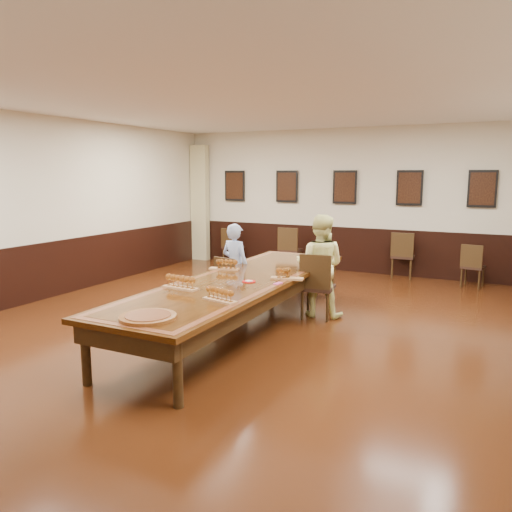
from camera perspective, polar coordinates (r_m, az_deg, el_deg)
The scene contains 23 objects.
floor at distance 7.13m, azimuth -1.81°, elevation -8.63°, with size 8.00×10.00×0.02m, color black.
ceiling at distance 6.86m, azimuth -1.96°, elevation 17.90°, with size 8.00×10.00×0.02m, color white.
wall_back at distance 11.46m, azimuth 10.17°, elevation 6.26°, with size 8.00×0.02×3.20m, color beige.
wall_left at distance 9.39m, azimuth -24.04°, elevation 4.95°, with size 0.02×10.00×3.20m, color beige.
chair_man at distance 8.14m, azimuth -2.78°, elevation -3.07°, with size 0.41×0.45×0.88m, color black, non-canonical shape.
chair_woman at distance 7.71m, azimuth 7.09°, elevation -3.34°, with size 0.47×0.52×1.01m, color black, non-canonical shape.
spare_chair_a at distance 12.23m, azimuth -2.65°, elevation 1.15°, with size 0.42×0.45×0.89m, color black, non-canonical shape.
spare_chair_b at distance 11.47m, azimuth 3.94°, elevation 0.86°, with size 0.47×0.51×1.00m, color black, non-canonical shape.
spare_chair_c at distance 11.06m, azimuth 16.47°, elevation 0.13°, with size 0.46×0.50×0.98m, color black, non-canonical shape.
spare_chair_d at distance 10.63m, azimuth 23.56°, elevation -0.99°, with size 0.40×0.43×0.85m, color black, non-canonical shape.
person_man at distance 8.16m, azimuth -2.38°, elevation -1.17°, with size 0.51×0.34×1.40m, color #5078C8.
person_woman at distance 7.75m, azimuth 7.30°, elevation -1.11°, with size 0.79×0.61×1.58m, color #F9F89B.
pink_phone at distance 6.63m, azimuth 2.53°, elevation -3.15°, with size 0.07×0.15×0.01m, color #E14BA0.
curtain at distance 12.86m, azimuth -6.42°, elevation 6.01°, with size 0.45×0.18×2.90m, color #BCB581.
wainscoting at distance 6.99m, azimuth -1.83°, elevation -4.65°, with size 8.00×10.00×1.00m.
conference_table at distance 6.96m, azimuth -1.84°, elevation -3.76°, with size 1.40×5.00×0.76m.
posters at distance 11.37m, azimuth 10.11°, elevation 7.76°, with size 6.14×0.04×0.74m.
flight_a at distance 7.56m, azimuth -3.57°, elevation -1.04°, with size 0.47×0.23×0.17m.
flight_b at distance 6.90m, azimuth 3.44°, elevation -2.05°, with size 0.47×0.24×0.17m.
flight_c at distance 6.37m, azimuth -8.63°, elevation -3.04°, with size 0.50×0.20×0.18m.
flight_d at distance 5.71m, azimuth -4.16°, elevation -4.49°, with size 0.46×0.23×0.16m.
red_plate_grp at distance 6.72m, azimuth -0.83°, elevation -2.94°, with size 0.18×0.18×0.02m.
carved_platter at distance 5.16m, azimuth -12.25°, elevation -6.83°, with size 0.58×0.58×0.05m.
Camera 1 is at (3.22, -5.97, 2.19)m, focal length 35.00 mm.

